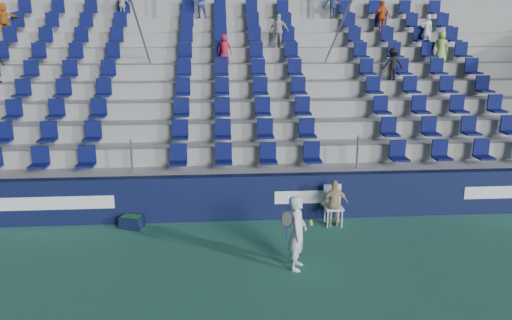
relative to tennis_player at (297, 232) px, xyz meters
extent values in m
plane|color=#2E6B52|center=(-0.87, -0.30, -0.80)|extent=(70.00, 70.00, 0.00)
cube|color=#0E1436|center=(-0.87, 2.85, -0.20)|extent=(24.00, 0.30, 1.20)
cube|color=white|center=(-5.87, 2.69, -0.18)|extent=(3.20, 0.02, 0.34)
cube|color=white|center=(0.63, 2.69, -0.18)|extent=(1.60, 0.02, 0.34)
cube|color=white|center=(6.13, 2.69, -0.18)|extent=(2.40, 0.02, 0.34)
cube|color=#9A9A95|center=(-0.87, 3.42, -0.20)|extent=(24.00, 0.85, 1.20)
cube|color=#9A9A95|center=(-0.87, 4.27, 0.05)|extent=(24.00, 0.85, 1.70)
cube|color=#9A9A95|center=(-0.87, 5.12, 0.30)|extent=(24.00, 0.85, 2.20)
cube|color=#9A9A95|center=(-0.87, 5.97, 0.55)|extent=(24.00, 0.85, 2.70)
cube|color=#9A9A95|center=(-0.87, 6.82, 0.80)|extent=(24.00, 0.85, 3.20)
cube|color=#9A9A95|center=(-0.87, 7.67, 1.05)|extent=(24.00, 0.85, 3.70)
cube|color=#9A9A95|center=(-0.87, 8.52, 1.30)|extent=(24.00, 0.85, 4.20)
cube|color=#9A9A95|center=(-0.87, 9.37, 1.55)|extent=(24.00, 0.85, 4.70)
cube|color=#9A9A95|center=(-0.87, 10.22, 1.80)|extent=(24.00, 0.85, 5.20)
cube|color=#9A9A95|center=(-0.87, 10.90, 2.30)|extent=(24.00, 0.50, 6.20)
cube|color=#0B1146|center=(-0.87, 3.42, 0.75)|extent=(16.05, 0.50, 0.70)
cube|color=#0B1146|center=(-0.87, 4.27, 1.25)|extent=(16.05, 0.50, 0.70)
cube|color=#0B1146|center=(-0.87, 5.12, 1.75)|extent=(16.05, 0.50, 0.70)
cube|color=#0B1146|center=(-0.87, 5.97, 2.25)|extent=(16.05, 0.50, 0.70)
cube|color=#0B1146|center=(-0.87, 6.82, 2.75)|extent=(16.05, 0.50, 0.70)
cube|color=#0B1146|center=(-0.87, 7.67, 3.25)|extent=(16.05, 0.50, 0.70)
cube|color=#0B1146|center=(-0.87, 8.52, 3.75)|extent=(16.05, 0.50, 0.70)
cube|color=#0B1146|center=(-0.87, 9.37, 4.25)|extent=(16.05, 0.50, 0.70)
cube|color=#0B1146|center=(-0.87, 10.22, 4.75)|extent=(16.05, 0.50, 0.70)
cylinder|color=gray|center=(-3.87, 6.82, 3.55)|extent=(0.06, 7.68, 4.55)
cylinder|color=gray|center=(2.13, 6.82, 3.55)|extent=(0.06, 7.68, 4.55)
imported|color=beige|center=(0.57, 8.47, 3.97)|extent=(0.72, 0.41, 1.15)
imported|color=#BB1838|center=(-1.36, 7.62, 3.39)|extent=(0.53, 0.41, 0.98)
imported|color=black|center=(4.15, 6.77, 2.92)|extent=(0.69, 0.40, 1.05)
imported|color=#E5571A|center=(4.51, 9.32, 4.47)|extent=(0.72, 0.47, 1.14)
imported|color=silver|center=(5.91, 8.47, 3.97)|extent=(0.43, 0.29, 1.14)
imported|color=beige|center=(-5.09, 10.17, 4.89)|extent=(0.60, 0.30, 0.98)
imported|color=#3D4D87|center=(-2.22, 10.17, 4.98)|extent=(0.64, 0.54, 1.16)
imported|color=orange|center=(-9.06, 9.32, 4.41)|extent=(0.95, 0.33, 1.02)
imported|color=#97C14D|center=(6.11, 7.62, 3.44)|extent=(0.60, 0.46, 1.08)
imported|color=navy|center=(2.82, 10.17, 4.97)|extent=(0.79, 0.51, 1.15)
imported|color=silver|center=(0.00, 0.00, 0.00)|extent=(0.53, 0.67, 1.60)
cylinder|color=navy|center=(-0.25, -0.25, 0.11)|extent=(0.03, 0.03, 0.28)
torus|color=black|center=(-0.25, -0.25, 0.41)|extent=(0.30, 0.17, 0.28)
plane|color=#262626|center=(-0.25, -0.25, 0.41)|extent=(0.30, 0.16, 0.29)
sphere|color=yellow|center=(0.25, -0.20, 0.26)|extent=(0.07, 0.07, 0.07)
sphere|color=yellow|center=(0.25, -0.14, 0.29)|extent=(0.07, 0.07, 0.07)
cube|color=white|center=(1.29, 2.25, -0.33)|extent=(0.46, 0.46, 0.04)
cube|color=white|center=(1.29, 2.46, -0.05)|extent=(0.45, 0.05, 0.56)
cylinder|color=white|center=(1.10, 2.07, -0.58)|extent=(0.03, 0.03, 0.45)
cylinder|color=white|center=(1.47, 2.07, -0.58)|extent=(0.03, 0.03, 0.45)
cylinder|color=white|center=(1.10, 2.43, -0.58)|extent=(0.03, 0.03, 0.45)
cylinder|color=white|center=(1.47, 2.43, -0.58)|extent=(0.03, 0.03, 0.45)
imported|color=tan|center=(1.29, 2.20, -0.19)|extent=(0.75, 0.39, 1.22)
cube|color=black|center=(-3.82, 2.45, -0.65)|extent=(0.66, 0.54, 0.31)
cube|color=#1E662D|center=(-3.82, 2.45, -0.58)|extent=(0.52, 0.41, 0.18)
camera|label=1|loc=(-1.55, -9.48, 4.14)|focal=35.00mm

